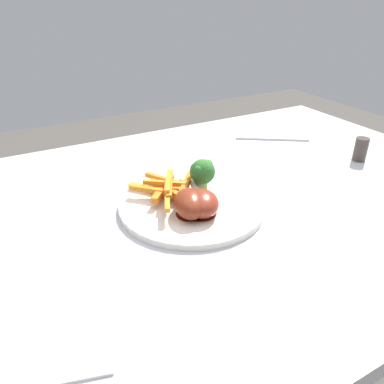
# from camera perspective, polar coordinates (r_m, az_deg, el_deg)

# --- Properties ---
(dining_table) EXTENTS (1.15, 0.80, 0.76)m
(dining_table) POSITION_cam_1_polar(r_m,az_deg,el_deg) (0.80, 4.50, -7.18)
(dining_table) COLOR #B7B7BC
(dining_table) RESTS_ON ground_plane
(dinner_plate) EXTENTS (0.26, 0.26, 0.01)m
(dinner_plate) POSITION_cam_1_polar(r_m,az_deg,el_deg) (0.69, 0.00, -1.90)
(dinner_plate) COLOR white
(dinner_plate) RESTS_ON dining_table
(broccoli_floret_front) EXTENTS (0.05, 0.05, 0.07)m
(broccoli_floret_front) POSITION_cam_1_polar(r_m,az_deg,el_deg) (0.69, 1.50, 3.14)
(broccoli_floret_front) COLOR #8DA655
(broccoli_floret_front) RESTS_ON dinner_plate
(carrot_fries_pile) EXTENTS (0.13, 0.17, 0.04)m
(carrot_fries_pile) POSITION_cam_1_polar(r_m,az_deg,el_deg) (0.70, -4.01, 0.66)
(carrot_fries_pile) COLOR orange
(carrot_fries_pile) RESTS_ON dinner_plate
(chicken_drumstick_near) EXTENTS (0.08, 0.14, 0.04)m
(chicken_drumstick_near) POSITION_cam_1_polar(r_m,az_deg,el_deg) (0.64, -0.38, -1.57)
(chicken_drumstick_near) COLOR #551A0E
(chicken_drumstick_near) RESTS_ON dinner_plate
(chicken_drumstick_far) EXTENTS (0.08, 0.12, 0.04)m
(chicken_drumstick_far) POSITION_cam_1_polar(r_m,az_deg,el_deg) (0.64, 1.37, -1.56)
(chicken_drumstick_far) COLOR #591B10
(chicken_drumstick_far) RESTS_ON dinner_plate
(fork) EXTENTS (0.17, 0.11, 0.00)m
(fork) POSITION_cam_1_polar(r_m,az_deg,el_deg) (1.03, 12.06, 7.88)
(fork) COLOR silver
(fork) RESTS_ON dining_table
(napkin) EXTENTS (0.18, 0.20, 0.00)m
(napkin) POSITION_cam_1_polar(r_m,az_deg,el_deg) (0.51, -20.52, -18.07)
(napkin) COLOR white
(napkin) RESTS_ON dining_table
(pepper_shaker) EXTENTS (0.03, 0.03, 0.05)m
(pepper_shaker) POSITION_cam_1_polar(r_m,az_deg,el_deg) (0.95, 24.14, 5.91)
(pepper_shaker) COLOR #423833
(pepper_shaker) RESTS_ON dining_table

